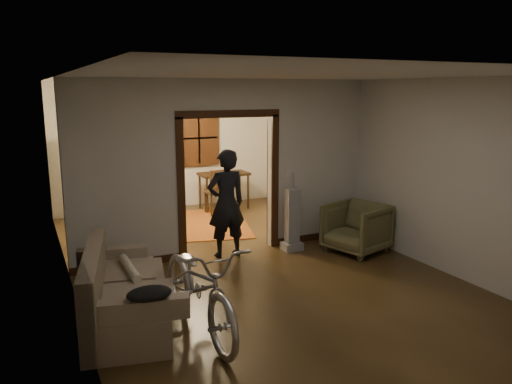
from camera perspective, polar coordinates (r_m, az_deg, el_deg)
floor at (r=7.69m, az=-0.97°, el=-8.38°), size 5.00×8.50×0.01m
ceiling at (r=7.23m, az=-1.05°, el=12.97°), size 5.00×8.50×0.01m
wall_back at (r=11.30m, az=-9.98°, el=5.21°), size 5.00×0.02×2.80m
wall_left at (r=6.71m, az=-20.83°, el=0.29°), size 0.02×8.50×2.80m
wall_right at (r=8.65m, az=14.27°, el=3.09°), size 0.02×8.50×2.80m
partition_wall at (r=8.01m, az=-3.23°, el=2.77°), size 5.00×0.14×2.80m
door_casing at (r=8.06m, az=-3.20°, el=0.67°), size 1.74×0.20×2.32m
far_window at (r=11.45m, az=-6.56°, el=6.15°), size 0.98×0.06×1.28m
chandelier at (r=9.56m, az=-7.32°, el=9.86°), size 0.24×0.24×0.24m
light_switch at (r=8.42m, az=3.62°, el=2.16°), size 0.08×0.01×0.12m
sofa at (r=5.98m, az=-14.56°, el=-10.17°), size 1.26×2.10×0.90m
rolled_paper at (r=6.24m, az=-14.22°, el=-8.42°), size 0.10×0.83×0.10m
jacket at (r=5.07m, az=-12.11°, el=-11.28°), size 0.44×0.33×0.13m
bicycle at (r=5.58m, az=-6.49°, el=-10.59°), size 0.78×2.04×1.06m
armchair at (r=8.36m, az=11.37°, el=-4.04°), size 1.11×1.09×0.81m
vacuum at (r=8.28m, az=4.16°, el=-3.14°), size 0.33×0.26×1.05m
person at (r=7.90m, az=-3.43°, el=-1.32°), size 0.65×0.44×1.73m
oriental_rug at (r=10.00m, az=-6.27°, el=-3.64°), size 2.33×2.72×0.02m
locker at (r=10.81m, az=-16.82°, el=1.86°), size 0.94×0.60×1.78m
globe at (r=10.69m, az=-17.15°, el=7.42°), size 0.30×0.30×0.30m
desk at (r=11.19m, az=-3.68°, el=0.11°), size 1.10×0.63×0.80m
desk_chair at (r=10.69m, az=-4.56°, el=0.06°), size 0.51×0.51×0.99m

